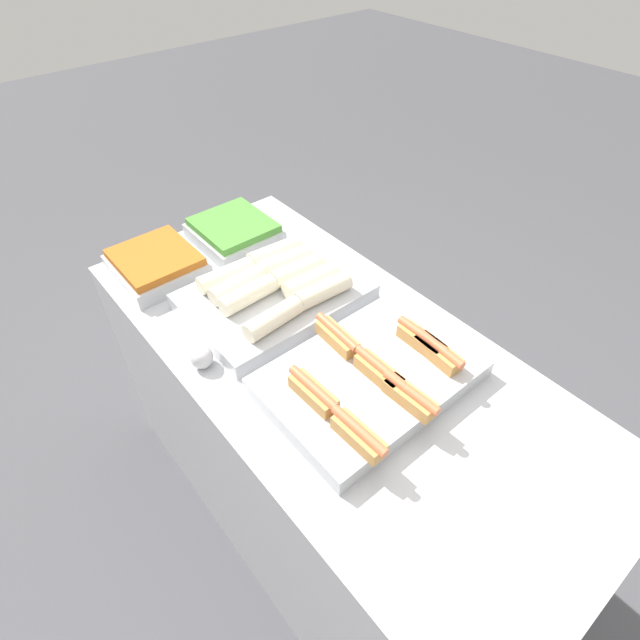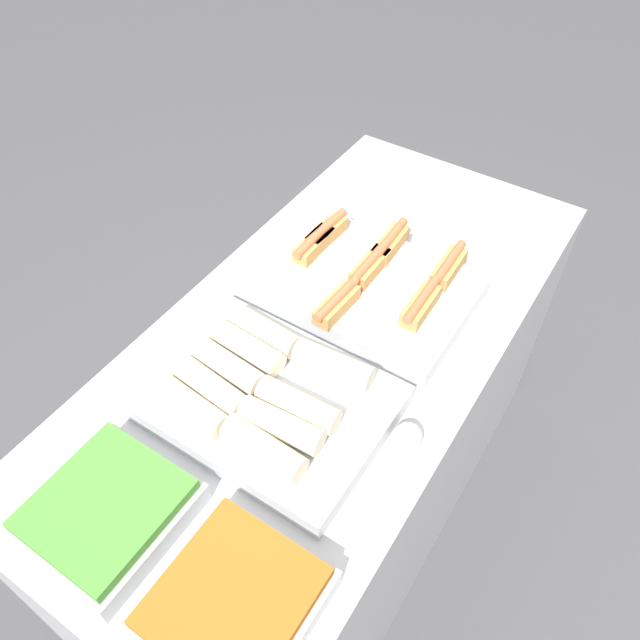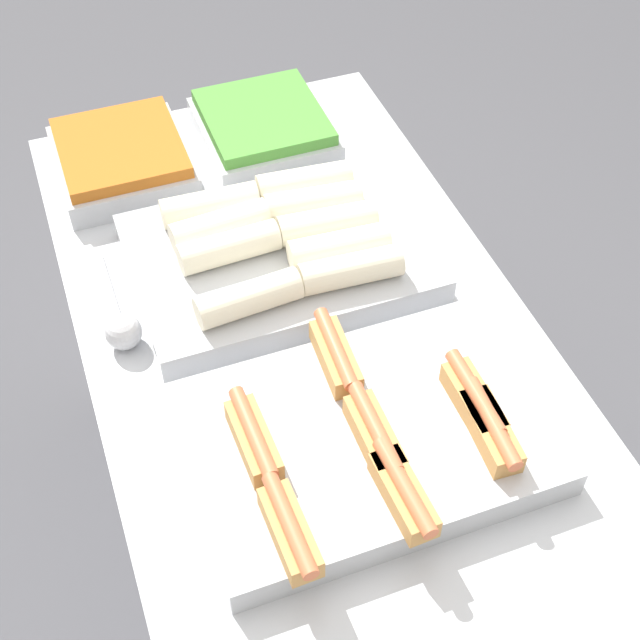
{
  "view_description": "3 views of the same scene",
  "coord_description": "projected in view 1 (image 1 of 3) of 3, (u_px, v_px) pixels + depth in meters",
  "views": [
    {
      "loc": [
        0.68,
        -0.6,
        1.84
      ],
      "look_at": [
        -0.05,
        0.0,
        0.95
      ],
      "focal_mm": 28.0,
      "sensor_mm": 36.0,
      "label": 1
    },
    {
      "loc": [
        -0.81,
        -0.5,
        1.95
      ],
      "look_at": [
        -0.05,
        0.0,
        0.95
      ],
      "focal_mm": 35.0,
      "sensor_mm": 36.0,
      "label": 2
    },
    {
      "loc": [
        0.81,
        -0.31,
        1.97
      ],
      "look_at": [
        -0.05,
        0.0,
        0.95
      ],
      "focal_mm": 50.0,
      "sensor_mm": 36.0,
      "label": 3
    }
  ],
  "objects": [
    {
      "name": "tray_wraps",
      "position": [
        275.0,
        291.0,
        1.44
      ],
      "size": [
        0.36,
        0.5,
        0.1
      ],
      "color": "#B7BABF",
      "rests_on": "counter"
    },
    {
      "name": "tray_side_back",
      "position": [
        234.0,
        232.0,
        1.67
      ],
      "size": [
        0.26,
        0.24,
        0.07
      ],
      "color": "#B7BABF",
      "rests_on": "counter"
    },
    {
      "name": "serving_spoon_near",
      "position": [
        200.0,
        356.0,
        1.27
      ],
      "size": [
        0.25,
        0.06,
        0.06
      ],
      "color": "silver",
      "rests_on": "counter"
    },
    {
      "name": "tray_hotdogs",
      "position": [
        372.0,
        376.0,
        1.21
      ],
      "size": [
        0.4,
        0.51,
        0.1
      ],
      "color": "#B7BABF",
      "rests_on": "counter"
    },
    {
      "name": "tray_side_front",
      "position": [
        156.0,
        264.0,
        1.54
      ],
      "size": [
        0.26,
        0.24,
        0.07
      ],
      "color": "#B7BABF",
      "rests_on": "counter"
    },
    {
      "name": "ground_plane",
      "position": [
        328.0,
        507.0,
        1.92
      ],
      "size": [
        12.0,
        12.0,
        0.0
      ],
      "primitive_type": "plane",
      "color": "#4C4C51"
    },
    {
      "name": "counter",
      "position": [
        329.0,
        443.0,
        1.62
      ],
      "size": [
        1.54,
        0.72,
        0.87
      ],
      "color": "#B7BABF",
      "rests_on": "ground_plane"
    }
  ]
}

